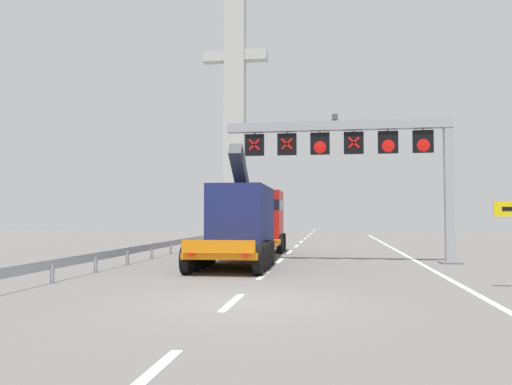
{
  "coord_description": "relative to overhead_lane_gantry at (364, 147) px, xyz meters",
  "views": [
    {
      "loc": [
        2.23,
        -12.75,
        2.21
      ],
      "look_at": [
        -1.29,
        10.63,
        3.27
      ],
      "focal_mm": 35.48,
      "sensor_mm": 36.0,
      "label": 1
    }
  ],
  "objects": [
    {
      "name": "edge_line_right",
      "position": [
        2.47,
        0.52,
        -5.4
      ],
      "size": [
        0.2,
        63.0,
        0.01
      ],
      "primitive_type": "cube",
      "color": "silver",
      "rests_on": "ground"
    },
    {
      "name": "overhead_lane_gantry",
      "position": [
        0.0,
        0.0,
        0.0
      ],
      "size": [
        10.82,
        0.9,
        7.01
      ],
      "color": "#9EA0A5",
      "rests_on": "ground"
    },
    {
      "name": "heavy_haul_truck_orange",
      "position": [
        -5.68,
        1.54,
        -3.41
      ],
      "size": [
        3.25,
        14.11,
        5.3
      ],
      "color": "orange",
      "rests_on": "ground"
    },
    {
      "name": "ground",
      "position": [
        -3.73,
        -11.48,
        -5.4
      ],
      "size": [
        112.0,
        112.0,
        0.0
      ],
      "primitive_type": "plane",
      "color": "slate"
    },
    {
      "name": "guardrail_left",
      "position": [
        -10.56,
        4.85,
        -4.84
      ],
      "size": [
        0.13,
        36.65,
        0.76
      ],
      "color": "#999EA3",
      "rests_on": "ground"
    },
    {
      "name": "bridge_pylon_distant",
      "position": [
        -14.68,
        43.82,
        14.51
      ],
      "size": [
        9.0,
        2.0,
        39.03
      ],
      "color": "#B7B7B2",
      "rests_on": "ground"
    },
    {
      "name": "lane_markings",
      "position": [
        -4.01,
        17.72,
        -5.4
      ],
      "size": [
        0.2,
        72.99,
        0.01
      ],
      "color": "silver",
      "rests_on": "ground"
    }
  ]
}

